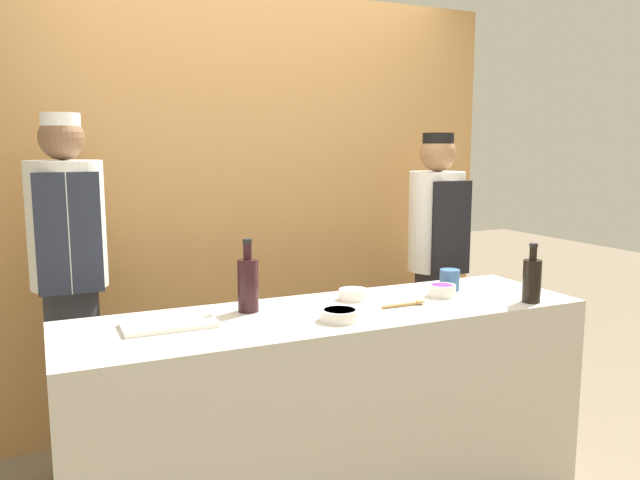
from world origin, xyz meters
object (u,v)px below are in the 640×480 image
object	(u,v)px
chef_left	(71,289)
chef_right	(435,262)
sauce_bowl_brown	(353,294)
sauce_bowl_purple	(442,290)
sauce_bowl_green	(340,314)
cutting_board	(169,324)
wooden_spoon	(408,304)
bottle_wine	(248,283)
cup_blue	(450,280)
bottle_soy	(532,279)

from	to	relation	value
chef_left	chef_right	world-z (taller)	chef_left
sauce_bowl_brown	sauce_bowl_purple	distance (m)	0.41
sauce_bowl_green	cutting_board	distance (m)	0.65
wooden_spoon	chef_right	xyz separation A→B (m)	(0.65, 0.73, 0.01)
cutting_board	chef_right	size ratio (longest dim) A/B	0.21
bottle_wine	chef_right	bearing A→B (deg)	22.38
sauce_bowl_purple	bottle_wine	size ratio (longest dim) A/B	0.41
sauce_bowl_green	chef_right	size ratio (longest dim) A/B	0.09
bottle_wine	cutting_board	bearing A→B (deg)	-165.89
sauce_bowl_purple	bottle_wine	world-z (taller)	bottle_wine
sauce_bowl_green	chef_right	distance (m)	1.30
sauce_bowl_purple	chef_left	distance (m)	1.67
bottle_wine	chef_right	distance (m)	1.41
sauce_bowl_green	chef_left	size ratio (longest dim) A/B	0.09
cup_blue	bottle_wine	bearing A→B (deg)	178.50
cutting_board	bottle_soy	distance (m)	1.55
sauce_bowl_brown	cutting_board	size ratio (longest dim) A/B	0.37
sauce_bowl_purple	cutting_board	world-z (taller)	sauce_bowl_purple
sauce_bowl_purple	wooden_spoon	xyz separation A→B (m)	(-0.24, -0.09, -0.02)
cup_blue	chef_left	distance (m)	1.74
cutting_board	chef_right	world-z (taller)	chef_right
cup_blue	chef_right	bearing A→B (deg)	61.13
bottle_wine	bottle_soy	xyz separation A→B (m)	(1.18, -0.36, -0.02)
sauce_bowl_brown	bottle_soy	world-z (taller)	bottle_soy
bottle_soy	sauce_bowl_green	bearing A→B (deg)	174.70
sauce_bowl_brown	cup_blue	size ratio (longest dim) A/B	1.30
sauce_bowl_green	wooden_spoon	distance (m)	0.38
sauce_bowl_brown	cup_blue	xyz separation A→B (m)	(0.50, -0.03, 0.02)
sauce_bowl_green	sauce_bowl_brown	distance (m)	0.35
sauce_bowl_brown	wooden_spoon	world-z (taller)	sauce_bowl_brown
sauce_bowl_purple	chef_left	world-z (taller)	chef_left
cutting_board	cup_blue	distance (m)	1.33
sauce_bowl_green	wooden_spoon	size ratio (longest dim) A/B	0.72
sauce_bowl_brown	cup_blue	world-z (taller)	cup_blue
cutting_board	bottle_wine	distance (m)	0.37
sauce_bowl_brown	bottle_soy	size ratio (longest dim) A/B	0.50
wooden_spoon	chef_right	world-z (taller)	chef_right
bottle_wine	chef_right	size ratio (longest dim) A/B	0.19
bottle_wine	wooden_spoon	distance (m)	0.69
sauce_bowl_brown	sauce_bowl_purple	xyz separation A→B (m)	(0.39, -0.11, 0.00)
sauce_bowl_green	bottle_wine	world-z (taller)	bottle_wine
cutting_board	chef_left	bearing A→B (deg)	116.85
bottle_soy	cutting_board	bearing A→B (deg)	169.68
chef_left	bottle_soy	bearing A→B (deg)	-26.07
cup_blue	wooden_spoon	distance (m)	0.38
cup_blue	bottle_soy	bearing A→B (deg)	-60.78
sauce_bowl_brown	cup_blue	distance (m)	0.50
bottle_wine	wooden_spoon	size ratio (longest dim) A/B	1.43
bottle_wine	cup_blue	size ratio (longest dim) A/B	3.05
bottle_soy	wooden_spoon	distance (m)	0.56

